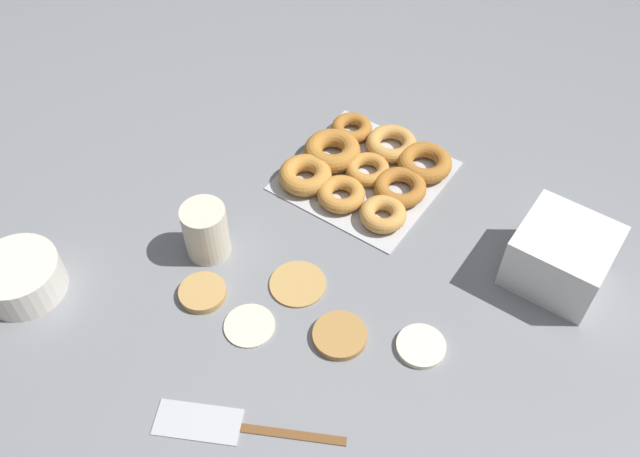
# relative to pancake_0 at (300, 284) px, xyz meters

# --- Properties ---
(ground_plane) EXTENTS (3.00, 3.00, 0.00)m
(ground_plane) POSITION_rel_pancake_0_xyz_m (0.00, -0.03, -0.00)
(ground_plane) COLOR gray
(pancake_0) EXTENTS (0.10, 0.10, 0.01)m
(pancake_0) POSITION_rel_pancake_0_xyz_m (0.00, 0.00, 0.00)
(pancake_0) COLOR tan
(pancake_0) RESTS_ON ground_plane
(pancake_1) EXTENTS (0.09, 0.09, 0.01)m
(pancake_1) POSITION_rel_pancake_0_xyz_m (-0.12, 0.05, 0.00)
(pancake_1) COLOR #B27F42
(pancake_1) RESTS_ON ground_plane
(pancake_2) EXTENTS (0.08, 0.08, 0.01)m
(pancake_2) POSITION_rel_pancake_0_xyz_m (0.13, 0.11, 0.00)
(pancake_2) COLOR tan
(pancake_2) RESTS_ON ground_plane
(pancake_3) EXTENTS (0.08, 0.08, 0.01)m
(pancake_3) POSITION_rel_pancake_0_xyz_m (-0.24, -0.01, 0.00)
(pancake_3) COLOR silver
(pancake_3) RESTS_ON ground_plane
(pancake_4) EXTENTS (0.09, 0.09, 0.01)m
(pancake_4) POSITION_rel_pancake_0_xyz_m (0.02, 0.12, -0.00)
(pancake_4) COLOR beige
(pancake_4) RESTS_ON ground_plane
(donut_tray) EXTENTS (0.30, 0.30, 0.04)m
(donut_tray) POSITION_rel_pancake_0_xyz_m (0.06, -0.30, 0.01)
(donut_tray) COLOR silver
(donut_tray) RESTS_ON ground_plane
(batter_bowl) EXTENTS (0.15, 0.15, 0.07)m
(batter_bowl) POSITION_rel_pancake_0_xyz_m (0.40, 0.28, 0.03)
(batter_bowl) COLOR silver
(batter_bowl) RESTS_ON ground_plane
(container_stack) EXTENTS (0.16, 0.16, 0.11)m
(container_stack) POSITION_rel_pancake_0_xyz_m (-0.36, -0.28, 0.05)
(container_stack) COLOR white
(container_stack) RESTS_ON ground_plane
(paper_cup) EXTENTS (0.08, 0.08, 0.11)m
(paper_cup) POSITION_rel_pancake_0_xyz_m (0.19, 0.03, 0.05)
(paper_cup) COLOR beige
(paper_cup) RESTS_ON ground_plane
(spatula) EXTENTS (0.28, 0.17, 0.01)m
(spatula) POSITION_rel_pancake_0_xyz_m (-0.05, 0.29, -0.00)
(spatula) COLOR brown
(spatula) RESTS_ON ground_plane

